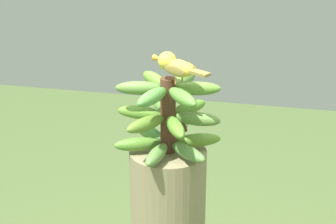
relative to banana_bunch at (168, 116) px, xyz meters
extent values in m
cylinder|color=#4C2D1E|center=(0.00, 0.00, 0.00)|extent=(0.05, 0.05, 0.23)
ellipsoid|color=#59803C|center=(-0.09, 0.01, -0.09)|extent=(0.14, 0.06, 0.04)
ellipsoid|color=#547E3C|center=(-0.06, -0.07, -0.09)|extent=(0.12, 0.14, 0.04)
ellipsoid|color=#588529|center=(0.03, -0.09, -0.09)|extent=(0.09, 0.15, 0.04)
ellipsoid|color=#598739|center=(0.09, -0.01, -0.09)|extent=(0.14, 0.06, 0.04)
ellipsoid|color=#4F8D3C|center=(0.06, 0.07, -0.09)|extent=(0.12, 0.14, 0.04)
ellipsoid|color=#53832D|center=(-0.04, 0.09, -0.09)|extent=(0.09, 0.15, 0.04)
ellipsoid|color=#58872B|center=(0.00, 0.09, 0.00)|extent=(0.05, 0.14, 0.04)
ellipsoid|color=olive|center=(-0.07, 0.05, 0.00)|extent=(0.14, 0.11, 0.04)
ellipsoid|color=#588C2A|center=(-0.08, -0.04, 0.00)|extent=(0.14, 0.10, 0.04)
ellipsoid|color=#577D36|center=(-0.01, -0.09, 0.00)|extent=(0.05, 0.14, 0.04)
ellipsoid|color=#538629|center=(0.07, -0.05, 0.00)|extent=(0.14, 0.11, 0.04)
ellipsoid|color=#558A38|center=(0.08, 0.04, 0.00)|extent=(0.14, 0.10, 0.04)
ellipsoid|color=#567F36|center=(0.08, -0.03, 0.09)|extent=(0.15, 0.08, 0.04)
ellipsoid|color=#5A812E|center=(0.06, 0.06, 0.09)|extent=(0.13, 0.12, 0.04)
ellipsoid|color=#577F36|center=(-0.02, 0.08, 0.09)|extent=(0.07, 0.15, 0.04)
ellipsoid|color=#518A3C|center=(-0.08, 0.03, 0.09)|extent=(0.15, 0.08, 0.04)
ellipsoid|color=#528534|center=(-0.06, -0.05, 0.09)|extent=(0.13, 0.12, 0.04)
ellipsoid|color=#5B8931|center=(0.02, -0.08, 0.09)|extent=(0.07, 0.15, 0.04)
cone|color=#4C2D1E|center=(0.04, -0.03, -0.03)|extent=(0.04, 0.04, 0.06)
cylinder|color=#C68933|center=(-0.02, -0.05, 0.13)|extent=(0.00, 0.01, 0.02)
cylinder|color=#C68933|center=(-0.04, -0.03, 0.13)|extent=(0.01, 0.01, 0.02)
ellipsoid|color=gold|center=(-0.03, -0.04, 0.16)|extent=(0.09, 0.11, 0.05)
ellipsoid|color=olive|center=(-0.01, -0.05, 0.16)|extent=(0.04, 0.07, 0.03)
ellipsoid|color=olive|center=(-0.06, -0.03, 0.16)|extent=(0.04, 0.07, 0.03)
cube|color=olive|center=(-0.07, -0.10, 0.16)|extent=(0.05, 0.06, 0.01)
sphere|color=gold|center=(-0.01, 0.00, 0.17)|extent=(0.05, 0.05, 0.05)
sphere|color=black|center=(-0.02, 0.02, 0.18)|extent=(0.01, 0.01, 0.01)
cone|color=orange|center=(0.01, 0.03, 0.17)|extent=(0.03, 0.04, 0.02)
camera|label=1|loc=(-1.62, -0.36, 0.69)|focal=64.73mm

